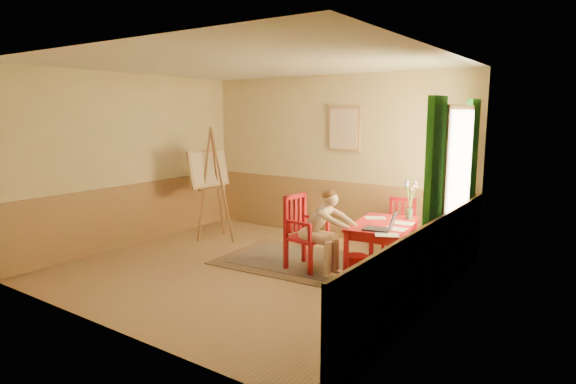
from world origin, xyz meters
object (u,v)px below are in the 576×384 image
Objects in this scene: table at (383,229)px; easel at (210,173)px; chair_back at (400,229)px; laptop at (382,227)px; figure at (321,227)px; chair_left at (304,232)px.

table is 3.29m from easel.
chair_back is 3.30m from easel.
figure is at bearing -178.81° from laptop.
table is 1.23× the size of chair_left.
easel is (-3.25, 0.13, 0.51)m from table.
figure is 0.60× the size of easel.
chair_left is 1.19m from laptop.
table is 1.11× the size of figure.
chair_left is 1.16× the size of chair_back.
easel reaches higher than chair_back.
chair_left is at bearing 178.82° from laptop.
figure is at bearing -7.99° from chair_left.
chair_left reaches higher than laptop.
laptop is at bearing -68.49° from table.
laptop reaches higher than chair_back.
figure reaches higher than table.
chair_back is 2.10× the size of laptop.
laptop is 3.46m from easel.
chair_left reaches higher than table.
figure is (-0.60, -1.29, 0.19)m from chair_back.
figure is 0.87m from laptop.
easel is (-3.40, 0.52, 0.38)m from laptop.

